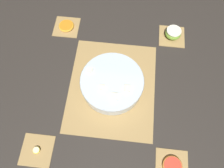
% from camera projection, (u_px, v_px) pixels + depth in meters
% --- Properties ---
extents(ground_plane, '(6.00, 6.00, 0.00)m').
position_uv_depth(ground_plane, '(112.00, 87.00, 1.00)').
color(ground_plane, '#2D2823').
extents(bamboo_mat_center, '(0.47, 0.39, 0.01)m').
position_uv_depth(bamboo_mat_center, '(112.00, 87.00, 0.99)').
color(bamboo_mat_center, '#A8844C').
rests_on(bamboo_mat_center, ground_plane).
extents(coaster_mat_near_left, '(0.13, 0.13, 0.01)m').
position_uv_depth(coaster_mat_near_left, '(172.00, 166.00, 0.86)').
color(coaster_mat_near_left, '#A8844C').
rests_on(coaster_mat_near_left, ground_plane).
extents(coaster_mat_near_right, '(0.13, 0.13, 0.01)m').
position_uv_depth(coaster_mat_near_right, '(172.00, 36.00, 1.10)').
color(coaster_mat_near_right, '#A8844C').
rests_on(coaster_mat_near_right, ground_plane).
extents(coaster_mat_far_left, '(0.13, 0.13, 0.01)m').
position_uv_depth(coaster_mat_far_left, '(37.00, 150.00, 0.88)').
color(coaster_mat_far_left, '#A8844C').
rests_on(coaster_mat_far_left, ground_plane).
extents(coaster_mat_far_right, '(0.13, 0.13, 0.01)m').
position_uv_depth(coaster_mat_far_right, '(67.00, 27.00, 1.13)').
color(coaster_mat_far_right, '#A8844C').
rests_on(coaster_mat_far_right, ground_plane).
extents(fruit_salad_bowl, '(0.28, 0.28, 0.08)m').
position_uv_depth(fruit_salad_bowl, '(112.00, 83.00, 0.95)').
color(fruit_salad_bowl, silver).
rests_on(fruit_salad_bowl, bamboo_mat_center).
extents(apple_half, '(0.08, 0.08, 0.04)m').
position_uv_depth(apple_half, '(173.00, 33.00, 1.08)').
color(apple_half, '#7FAD38').
rests_on(apple_half, coaster_mat_near_right).
extents(orange_slice_whole, '(0.08, 0.08, 0.01)m').
position_uv_depth(orange_slice_whole, '(66.00, 26.00, 1.12)').
color(orange_slice_whole, orange).
rests_on(orange_slice_whole, coaster_mat_far_right).
extents(banana_coin_single, '(0.03, 0.03, 0.01)m').
position_uv_depth(banana_coin_single, '(36.00, 150.00, 0.87)').
color(banana_coin_single, beige).
rests_on(banana_coin_single, coaster_mat_far_left).
extents(grapefruit_slice, '(0.08, 0.08, 0.01)m').
position_uv_depth(grapefruit_slice, '(172.00, 166.00, 0.85)').
color(grapefruit_slice, red).
rests_on(grapefruit_slice, coaster_mat_near_left).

